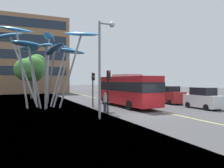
{
  "coord_description": "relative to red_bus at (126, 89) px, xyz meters",
  "views": [
    {
      "loc": [
        -10.52,
        -15.65,
        2.88
      ],
      "look_at": [
        -1.17,
        5.77,
        2.5
      ],
      "focal_mm": 36.14,
      "sensor_mm": 36.0,
      "label": 1
    }
  ],
  "objects": [
    {
      "name": "traffic_light_kerb_far",
      "position": [
        -3.55,
        0.83,
        0.73
      ],
      "size": [
        0.28,
        0.42,
        3.67
      ],
      "color": "black",
      "rests_on": "ground"
    },
    {
      "name": "ground",
      "position": [
        -1.47,
        -6.29,
        -1.98
      ],
      "size": [
        120.0,
        240.0,
        0.1
      ],
      "color": "#424244"
    },
    {
      "name": "pedestrian",
      "position": [
        -3.65,
        -2.84,
        -1.05
      ],
      "size": [
        0.34,
        0.34,
        1.76
      ],
      "color": "#2D3342",
      "rests_on": "ground"
    },
    {
      "name": "street_lamp",
      "position": [
        -5.14,
        -6.17,
        2.75
      ],
      "size": [
        1.34,
        0.44,
        7.36
      ],
      "color": "gray",
      "rests_on": "ground"
    },
    {
      "name": "car_parked_near",
      "position": [
        6.31,
        -4.71,
        -0.93
      ],
      "size": [
        1.9,
        3.97,
        2.15
      ],
      "color": "silver",
      "rests_on": "ground"
    },
    {
      "name": "car_parked_far",
      "position": [
        6.31,
        7.22,
        -0.92
      ],
      "size": [
        2.07,
        4.13,
        2.16
      ],
      "color": "gray",
      "rests_on": "ground"
    },
    {
      "name": "tree_pavement_far",
      "position": [
        -7.85,
        21.42,
        2.64
      ],
      "size": [
        3.79,
        3.96,
        6.38
      ],
      "color": "brown",
      "rests_on": "ground"
    },
    {
      "name": "car_parked_mid",
      "position": [
        6.38,
        0.95,
        -0.91
      ],
      "size": [
        2.03,
        4.42,
        2.16
      ],
      "color": "maroon",
      "rests_on": "ground"
    },
    {
      "name": "leaf_sculpture",
      "position": [
        -8.16,
        2.67,
        4.46
      ],
      "size": [
        10.36,
        11.54,
        8.54
      ],
      "color": "#9EA0A5",
      "rests_on": "ground"
    },
    {
      "name": "red_bus",
      "position": [
        0.0,
        0.0,
        0.0
      ],
      "size": [
        3.03,
        10.13,
        3.54
      ],
      "color": "red",
      "rests_on": "ground"
    },
    {
      "name": "backdrop_building",
      "position": [
        -12.54,
        34.21,
        6.5
      ],
      "size": [
        25.58,
        11.64,
        16.86
      ],
      "color": "#936B4C",
      "rests_on": "ground"
    },
    {
      "name": "car_side_street",
      "position": [
        6.44,
        14.58,
        -0.92
      ],
      "size": [
        1.96,
        4.26,
        2.14
      ],
      "color": "gold",
      "rests_on": "ground"
    },
    {
      "name": "tree_pavement_near",
      "position": [
        -8.49,
        15.67,
        3.11
      ],
      "size": [
        5.06,
        4.41,
        7.08
      ],
      "color": "brown",
      "rests_on": "ground"
    },
    {
      "name": "traffic_light_kerb_near",
      "position": [
        -3.77,
        -3.91,
        0.77
      ],
      "size": [
        0.28,
        0.42,
        3.73
      ],
      "color": "black",
      "rests_on": "ground"
    }
  ]
}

